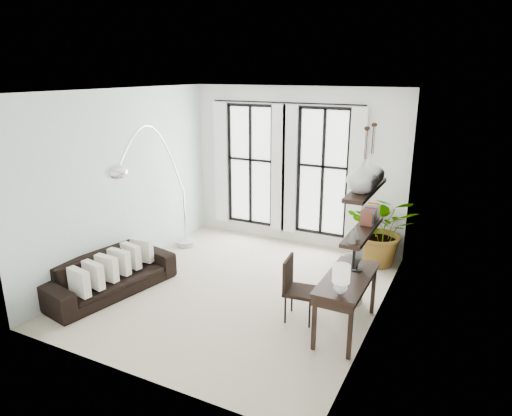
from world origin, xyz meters
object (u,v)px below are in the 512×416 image
Objects in this scene: desk_chair at (295,285)px; arc_lamp at (153,157)px; desk at (346,282)px; buddha at (349,281)px; sofa at (109,274)px; plant at (382,229)px.

arc_lamp reaches higher than desk_chair.
desk is 1.00m from buddha.
sofa is 2.63× the size of buddha.
arc_lamp reaches higher than desk.
plant is at bearing -38.60° from sofa.
desk_chair reaches higher than buddha.
sofa is 1.56× the size of desk.
desk is at bearing -9.78° from desk_chair.
desk_chair is (3.00, 0.58, 0.22)m from sofa.
desk_chair is at bearing 177.01° from desk.
arc_lamp is at bearing -151.36° from plant.
plant reaches higher than buddha.
arc_lamp is at bearing 162.11° from desk_chair.
desk is 3.91m from arc_lamp.
plant is 1.72m from buddha.
buddha is at bearing 50.22° from desk_chair.
desk reaches higher than buddha.
buddha is (3.56, 1.43, 0.03)m from sofa.
sofa is 4.85m from plant.
desk is at bearing -78.18° from buddha.
desk_chair is at bearing -11.11° from arc_lamp.
buddha reaches higher than sofa.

